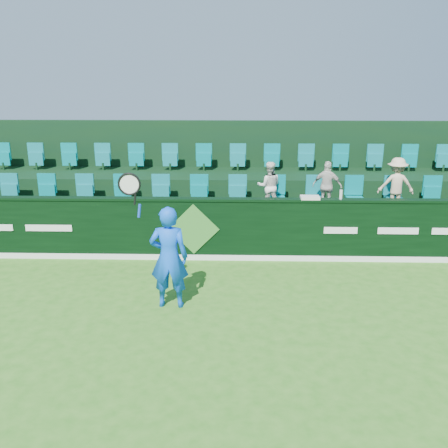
{
  "coord_description": "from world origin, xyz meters",
  "views": [
    {
      "loc": [
        0.92,
        -6.16,
        3.86
      ],
      "look_at": [
        0.68,
        2.8,
        1.15
      ],
      "focal_mm": 40.0,
      "sensor_mm": 36.0,
      "label": 1
    }
  ],
  "objects_px": {
    "spectator_left": "(269,186)",
    "towel": "(310,198)",
    "drinks_bottle": "(341,194)",
    "spectator_right": "(396,185)",
    "tennis_player": "(169,257)",
    "spectator_middle": "(327,186)"
  },
  "relations": [
    {
      "from": "spectator_left",
      "to": "towel",
      "type": "distance_m",
      "value": 1.37
    },
    {
      "from": "towel",
      "to": "drinks_bottle",
      "type": "height_order",
      "value": "drinks_bottle"
    },
    {
      "from": "spectator_left",
      "to": "drinks_bottle",
      "type": "bearing_deg",
      "value": 141.91
    },
    {
      "from": "spectator_right",
      "to": "towel",
      "type": "distance_m",
      "value": 2.4
    },
    {
      "from": "tennis_player",
      "to": "drinks_bottle",
      "type": "distance_m",
      "value": 4.07
    },
    {
      "from": "tennis_player",
      "to": "spectator_left",
      "type": "distance_m",
      "value": 3.94
    },
    {
      "from": "tennis_player",
      "to": "spectator_left",
      "type": "xyz_separation_m",
      "value": [
        1.88,
        3.43,
        0.46
      ]
    },
    {
      "from": "spectator_right",
      "to": "drinks_bottle",
      "type": "bearing_deg",
      "value": 44.11
    },
    {
      "from": "spectator_right",
      "to": "spectator_middle",
      "type": "bearing_deg",
      "value": 6.99
    },
    {
      "from": "spectator_left",
      "to": "drinks_bottle",
      "type": "height_order",
      "value": "spectator_left"
    },
    {
      "from": "spectator_left",
      "to": "drinks_bottle",
      "type": "xyz_separation_m",
      "value": [
        1.43,
        -1.12,
        0.08
      ]
    },
    {
      "from": "tennis_player",
      "to": "spectator_right",
      "type": "bearing_deg",
      "value": 35.62
    },
    {
      "from": "tennis_player",
      "to": "towel",
      "type": "relative_size",
      "value": 6.04
    },
    {
      "from": "spectator_right",
      "to": "tennis_player",
      "type": "bearing_deg",
      "value": 42.61
    },
    {
      "from": "spectator_left",
      "to": "spectator_middle",
      "type": "xyz_separation_m",
      "value": [
        1.34,
        0.0,
        0.01
      ]
    },
    {
      "from": "tennis_player",
      "to": "towel",
      "type": "bearing_deg",
      "value": 40.87
    },
    {
      "from": "spectator_middle",
      "to": "drinks_bottle",
      "type": "distance_m",
      "value": 1.13
    },
    {
      "from": "tennis_player",
      "to": "spectator_middle",
      "type": "height_order",
      "value": "tennis_player"
    },
    {
      "from": "spectator_middle",
      "to": "spectator_right",
      "type": "distance_m",
      "value": 1.57
    },
    {
      "from": "spectator_right",
      "to": "towel",
      "type": "relative_size",
      "value": 3.15
    },
    {
      "from": "spectator_middle",
      "to": "towel",
      "type": "xyz_separation_m",
      "value": [
        -0.55,
        -1.12,
        0.0
      ]
    },
    {
      "from": "tennis_player",
      "to": "spectator_left",
      "type": "bearing_deg",
      "value": 61.25
    }
  ]
}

